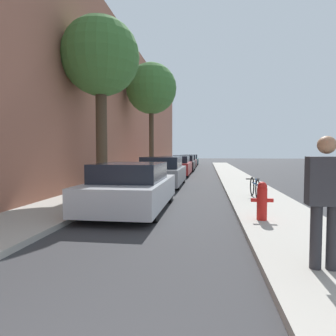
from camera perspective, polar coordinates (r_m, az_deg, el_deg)
ground_plane at (r=16.87m, az=3.57°, el=-2.43°), size 120.00×120.00×0.00m
sidewalk_left at (r=17.31m, az=-6.06°, el=-2.10°), size 2.00×52.00×0.12m
sidewalk_right at (r=16.91m, az=13.43°, el=-2.29°), size 2.00×52.00×0.12m
building_facade_left at (r=17.85m, az=-10.46°, el=12.43°), size 0.70×52.00×9.06m
parked_car_silver at (r=8.29m, az=-6.96°, el=-3.74°), size 1.92×4.32×1.32m
parked_car_grey at (r=14.02m, az=-1.04°, el=-0.81°), size 1.89×4.62×1.40m
parked_car_red at (r=20.30m, az=1.62°, el=0.36°), size 1.90×4.70×1.35m
parked_car_black at (r=25.42m, az=3.04°, el=0.90°), size 1.86×4.25×1.35m
parked_car_maroon at (r=31.28m, az=3.94°, el=1.27°), size 1.73×4.35×1.34m
parked_car_teal at (r=37.14m, az=4.50°, el=1.56°), size 1.73×4.01×1.31m
street_tree_near at (r=11.85m, az=-12.87°, el=19.83°), size 2.86×2.86×6.45m
street_tree_far at (r=18.71m, az=-3.24°, el=14.97°), size 3.09×3.09×6.93m
fire_hydrant at (r=6.89m, az=17.68°, el=-5.95°), size 0.48×0.22×0.85m
pedestrian at (r=4.26m, az=28.08°, el=-4.57°), size 0.45×0.24×1.71m
bicycle at (r=10.11m, az=16.39°, el=-3.66°), size 0.44×1.59×0.65m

